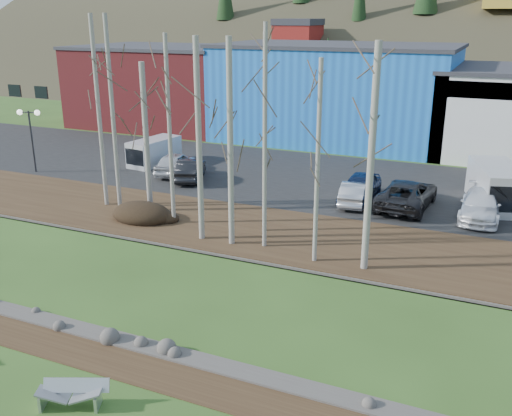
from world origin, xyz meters
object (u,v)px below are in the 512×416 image
at_px(car_4, 407,194).
at_px(van_grey, 153,152).
at_px(car_1, 190,169).
at_px(car_2, 360,188).
at_px(car_0, 175,163).
at_px(car_3, 354,193).
at_px(street_lamp, 30,123).
at_px(car_5, 481,205).
at_px(bench_damaged, 72,394).
at_px(van_white, 497,187).

distance_m(car_4, van_grey, 19.05).
bearing_deg(car_1, car_2, 160.82).
distance_m(car_0, car_3, 13.16).
distance_m(street_lamp, car_3, 22.62).
bearing_deg(van_grey, car_2, -0.96).
relative_size(car_3, van_grey, 0.91).
height_order(street_lamp, car_2, street_lamp).
bearing_deg(car_3, car_5, 175.21).
xyz_separation_m(bench_damaged, car_5, (9.60, 21.35, 0.45)).
bearing_deg(bench_damaged, car_5, 42.37).
bearing_deg(car_5, van_white, 74.38).
xyz_separation_m(street_lamp, car_3, (22.35, 2.05, -2.78)).
distance_m(car_4, van_white, 5.19).
relative_size(car_5, van_white, 0.88).
bearing_deg(bench_damaged, car_2, 59.08).
height_order(bench_damaged, car_3, car_3).
bearing_deg(car_1, car_4, 160.17).
height_order(car_2, van_white, van_white).
distance_m(bench_damaged, car_3, 21.18).
height_order(car_2, car_3, car_2).
xyz_separation_m(car_1, car_4, (14.29, -0.06, 0.09)).
xyz_separation_m(street_lamp, car_2, (22.52, 2.76, -2.64)).
bearing_deg(car_1, van_grey, -48.01).
relative_size(street_lamp, car_4, 0.77).
relative_size(street_lamp, car_5, 0.87).
relative_size(street_lamp, car_1, 1.02).
height_order(car_3, van_grey, van_grey).
xyz_separation_m(bench_damaged, car_0, (-10.39, 22.54, 0.48)).
xyz_separation_m(bench_damaged, car_1, (-8.67, 21.63, 0.43)).
relative_size(street_lamp, car_0, 0.99).
height_order(bench_damaged, van_grey, van_grey).
height_order(car_5, van_grey, van_grey).
bearing_deg(car_0, street_lamp, 10.62).
height_order(bench_damaged, car_4, car_4).
bearing_deg(bench_damaged, van_grey, 95.40).
relative_size(car_0, car_1, 1.03).
xyz_separation_m(car_0, car_5, (19.99, -1.19, -0.03)).
relative_size(car_1, car_4, 0.75).
bearing_deg(car_4, car_3, 14.65).
height_order(bench_damaged, car_0, car_0).
distance_m(car_0, car_4, 16.03).
distance_m(car_2, car_5, 6.75).
bearing_deg(car_0, car_2, 165.96).
relative_size(car_0, van_grey, 1.00).
bearing_deg(car_5, bench_damaged, -114.04).
relative_size(street_lamp, van_white, 0.76).
xyz_separation_m(car_4, van_grey, (-18.88, 2.54, 0.14)).
distance_m(van_white, van_grey, 23.56).
relative_size(bench_damaged, car_5, 0.39).
bearing_deg(car_0, bench_damaged, 104.25).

